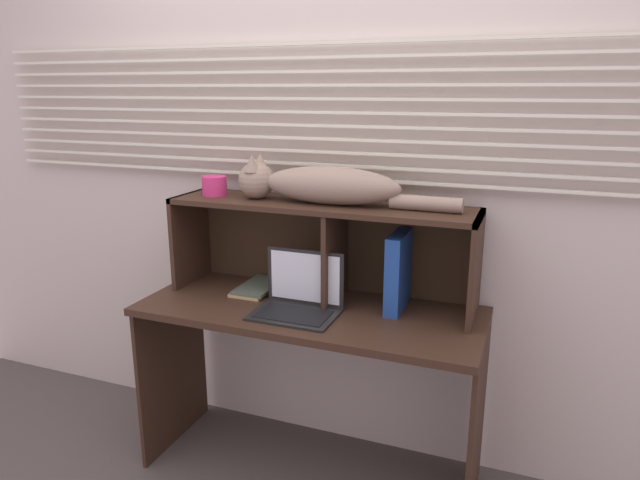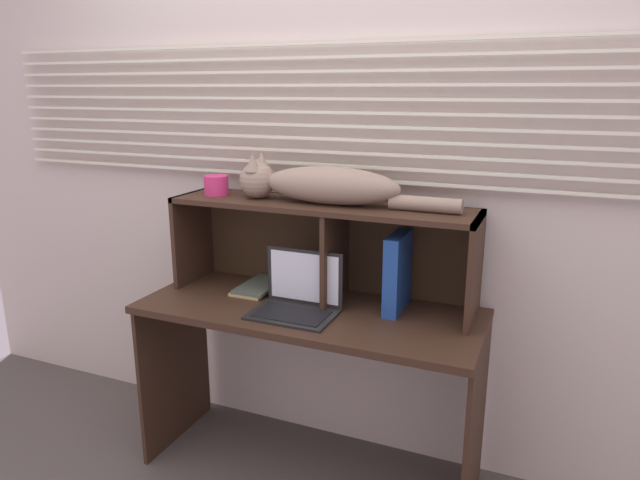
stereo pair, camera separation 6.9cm
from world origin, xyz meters
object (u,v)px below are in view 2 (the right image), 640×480
at_px(cat, 319,184).
at_px(small_basket, 216,185).
at_px(book_stack, 259,286).
at_px(laptop, 297,300).
at_px(binder_upright, 398,272).

relative_size(cat, small_basket, 8.77).
height_order(book_stack, small_basket, small_basket).
xyz_separation_m(laptop, book_stack, (-0.27, 0.17, -0.04)).
xyz_separation_m(cat, book_stack, (-0.29, -0.00, -0.47)).
relative_size(laptop, small_basket, 3.11).
xyz_separation_m(cat, binder_upright, (0.34, 0.00, -0.33)).
height_order(cat, binder_upright, cat).
relative_size(laptop, book_stack, 1.27).
bearing_deg(binder_upright, cat, 180.00).
xyz_separation_m(laptop, small_basket, (-0.47, 0.18, 0.40)).
bearing_deg(cat, binder_upright, 0.00).
bearing_deg(laptop, cat, 84.27).
distance_m(laptop, binder_upright, 0.41).
xyz_separation_m(laptop, binder_upright, (0.36, 0.18, 0.11)).
bearing_deg(laptop, binder_upright, 26.30).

